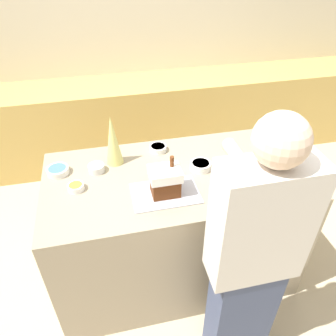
{
  "coord_description": "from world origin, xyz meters",
  "views": [
    {
      "loc": [
        -0.41,
        -1.59,
        2.23
      ],
      "look_at": [
        -0.05,
        0.0,
        1.02
      ],
      "focal_mm": 35.0,
      "sensor_mm": 36.0,
      "label": 1
    }
  ],
  "objects_px": {
    "candy_bowl_near_tray_left": "(201,165)",
    "person": "(251,261)",
    "baking_tray": "(165,193)",
    "gingerbread_house": "(165,181)",
    "candy_bowl_behind_tray": "(96,168)",
    "candy_bowl_center_rear": "(158,148)",
    "decorative_tree": "(113,140)",
    "candy_bowl_near_tray_right": "(58,170)",
    "candy_bowl_far_right": "(76,187)"
  },
  "relations": [
    {
      "from": "candy_bowl_near_tray_left",
      "to": "person",
      "type": "height_order",
      "value": "person"
    },
    {
      "from": "baking_tray",
      "to": "gingerbread_house",
      "type": "height_order",
      "value": "gingerbread_house"
    },
    {
      "from": "candy_bowl_behind_tray",
      "to": "candy_bowl_center_rear",
      "type": "xyz_separation_m",
      "value": [
        0.43,
        0.15,
        -0.01
      ]
    },
    {
      "from": "decorative_tree",
      "to": "candy_bowl_near_tray_right",
      "type": "relative_size",
      "value": 2.48
    },
    {
      "from": "decorative_tree",
      "to": "candy_bowl_center_rear",
      "type": "xyz_separation_m",
      "value": [
        0.31,
        0.07,
        -0.15
      ]
    },
    {
      "from": "candy_bowl_far_right",
      "to": "candy_bowl_center_rear",
      "type": "bearing_deg",
      "value": 28.64
    },
    {
      "from": "candy_bowl_far_right",
      "to": "candy_bowl_behind_tray",
      "type": "bearing_deg",
      "value": 50.87
    },
    {
      "from": "candy_bowl_near_tray_right",
      "to": "gingerbread_house",
      "type": "bearing_deg",
      "value": -28.89
    },
    {
      "from": "baking_tray",
      "to": "candy_bowl_near_tray_right",
      "type": "bearing_deg",
      "value": 151.07
    },
    {
      "from": "gingerbread_house",
      "to": "candy_bowl_behind_tray",
      "type": "height_order",
      "value": "gingerbread_house"
    },
    {
      "from": "person",
      "to": "gingerbread_house",
      "type": "bearing_deg",
      "value": 123.28
    },
    {
      "from": "candy_bowl_near_tray_left",
      "to": "candy_bowl_near_tray_right",
      "type": "xyz_separation_m",
      "value": [
        -0.9,
        0.15,
        -0.0
      ]
    },
    {
      "from": "person",
      "to": "candy_bowl_near_tray_right",
      "type": "bearing_deg",
      "value": 138.38
    },
    {
      "from": "baking_tray",
      "to": "person",
      "type": "distance_m",
      "value": 0.61
    },
    {
      "from": "decorative_tree",
      "to": "person",
      "type": "xyz_separation_m",
      "value": [
        0.59,
        -0.89,
        -0.25
      ]
    },
    {
      "from": "person",
      "to": "candy_bowl_far_right",
      "type": "bearing_deg",
      "value": 142.01
    },
    {
      "from": "baking_tray",
      "to": "candy_bowl_behind_tray",
      "type": "xyz_separation_m",
      "value": [
        -0.38,
        0.31,
        0.02
      ]
    },
    {
      "from": "baking_tray",
      "to": "decorative_tree",
      "type": "xyz_separation_m",
      "value": [
        -0.26,
        0.39,
        0.17
      ]
    },
    {
      "from": "decorative_tree",
      "to": "candy_bowl_center_rear",
      "type": "relative_size",
      "value": 2.85
    },
    {
      "from": "candy_bowl_far_right",
      "to": "candy_bowl_near_tray_right",
      "type": "distance_m",
      "value": 0.22
    },
    {
      "from": "baking_tray",
      "to": "candy_bowl_behind_tray",
      "type": "bearing_deg",
      "value": 140.87
    },
    {
      "from": "candy_bowl_behind_tray",
      "to": "candy_bowl_near_tray_right",
      "type": "bearing_deg",
      "value": 172.19
    },
    {
      "from": "gingerbread_house",
      "to": "person",
      "type": "height_order",
      "value": "person"
    },
    {
      "from": "baking_tray",
      "to": "candy_bowl_behind_tray",
      "type": "height_order",
      "value": "candy_bowl_behind_tray"
    },
    {
      "from": "baking_tray",
      "to": "candy_bowl_near_tray_left",
      "type": "xyz_separation_m",
      "value": [
        0.28,
        0.19,
        0.02
      ]
    },
    {
      "from": "candy_bowl_far_right",
      "to": "decorative_tree",
      "type": "bearing_deg",
      "value": 42.52
    },
    {
      "from": "candy_bowl_center_rear",
      "to": "person",
      "type": "relative_size",
      "value": 0.07
    },
    {
      "from": "gingerbread_house",
      "to": "candy_bowl_near_tray_left",
      "type": "bearing_deg",
      "value": 34.84
    },
    {
      "from": "baking_tray",
      "to": "candy_bowl_far_right",
      "type": "bearing_deg",
      "value": 163.22
    },
    {
      "from": "candy_bowl_near_tray_right",
      "to": "candy_bowl_near_tray_left",
      "type": "bearing_deg",
      "value": -9.61
    },
    {
      "from": "candy_bowl_far_right",
      "to": "candy_bowl_behind_tray",
      "type": "distance_m",
      "value": 0.2
    },
    {
      "from": "candy_bowl_far_right",
      "to": "candy_bowl_near_tray_left",
      "type": "bearing_deg",
      "value": 2.77
    },
    {
      "from": "candy_bowl_near_tray_right",
      "to": "person",
      "type": "relative_size",
      "value": 0.08
    },
    {
      "from": "baking_tray",
      "to": "candy_bowl_near_tray_left",
      "type": "relative_size",
      "value": 2.92
    },
    {
      "from": "gingerbread_house",
      "to": "person",
      "type": "xyz_separation_m",
      "value": [
        0.33,
        -0.5,
        -0.18
      ]
    },
    {
      "from": "candy_bowl_near_tray_left",
      "to": "candy_bowl_center_rear",
      "type": "distance_m",
      "value": 0.35
    },
    {
      "from": "candy_bowl_near_tray_right",
      "to": "candy_bowl_far_right",
      "type": "bearing_deg",
      "value": -59.45
    },
    {
      "from": "candy_bowl_far_right",
      "to": "person",
      "type": "distance_m",
      "value": 1.07
    },
    {
      "from": "baking_tray",
      "to": "candy_bowl_center_rear",
      "type": "bearing_deg",
      "value": 83.93
    },
    {
      "from": "gingerbread_house",
      "to": "candy_bowl_near_tray_right",
      "type": "xyz_separation_m",
      "value": [
        -0.62,
        0.34,
        -0.08
      ]
    },
    {
      "from": "candy_bowl_near_tray_left",
      "to": "candy_bowl_near_tray_right",
      "type": "relative_size",
      "value": 0.98
    },
    {
      "from": "gingerbread_house",
      "to": "candy_bowl_center_rear",
      "type": "distance_m",
      "value": 0.47
    },
    {
      "from": "decorative_tree",
      "to": "baking_tray",
      "type": "bearing_deg",
      "value": -56.27
    },
    {
      "from": "decorative_tree",
      "to": "candy_bowl_center_rear",
      "type": "height_order",
      "value": "decorative_tree"
    },
    {
      "from": "baking_tray",
      "to": "candy_bowl_near_tray_right",
      "type": "relative_size",
      "value": 2.86
    },
    {
      "from": "candy_bowl_center_rear",
      "to": "candy_bowl_near_tray_right",
      "type": "bearing_deg",
      "value": -170.26
    },
    {
      "from": "decorative_tree",
      "to": "candy_bowl_far_right",
      "type": "distance_m",
      "value": 0.37
    },
    {
      "from": "candy_bowl_behind_tray",
      "to": "candy_bowl_near_tray_right",
      "type": "distance_m",
      "value": 0.24
    },
    {
      "from": "candy_bowl_near_tray_left",
      "to": "candy_bowl_far_right",
      "type": "xyz_separation_m",
      "value": [
        -0.79,
        -0.04,
        -0.0
      ]
    },
    {
      "from": "decorative_tree",
      "to": "candy_bowl_behind_tray",
      "type": "height_order",
      "value": "decorative_tree"
    }
  ]
}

